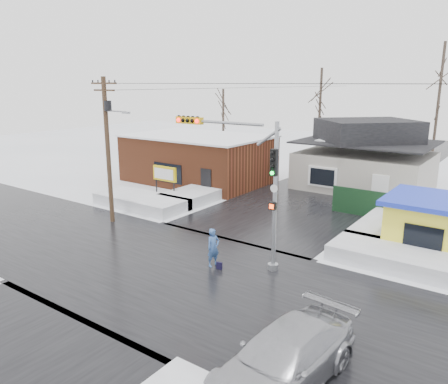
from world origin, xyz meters
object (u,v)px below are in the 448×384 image
Objects in this scene: utility_pole at (108,142)px; car at (284,359)px; traffic_signal at (246,173)px; pedestrian at (213,248)px; marquee_sign at (165,175)px; kiosk at (432,224)px.

utility_pole reaches higher than car.
traffic_signal reaches higher than pedestrian.
traffic_signal reaches higher than marquee_sign.
kiosk is 2.45× the size of pedestrian.
utility_pole is 1.96× the size of kiosk.
traffic_signal is 10.43m from kiosk.
marquee_sign is 0.55× the size of kiosk.
car is (-1.26, -13.89, -0.63)m from kiosk.
pedestrian is (9.37, -1.81, -4.17)m from utility_pole.
car is (17.24, -13.39, -1.09)m from marquee_sign.
pedestrian is (-0.99, -1.28, -3.60)m from traffic_signal.
traffic_signal is 9.72m from car.
pedestrian is at bearing -10.95° from utility_pole.
marquee_sign is 21.85m from car.
kiosk is 13.96m from car.
utility_pole is at bearing -159.56° from kiosk.
kiosk is (17.43, 6.49, -3.65)m from utility_pole.
kiosk is at bearing 1.55° from marquee_sign.
traffic_signal is at bearing -29.72° from marquee_sign.
traffic_signal is 1.22× the size of car.
utility_pole is at bearing 161.78° from car.
car is at bearing -24.59° from utility_pole.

